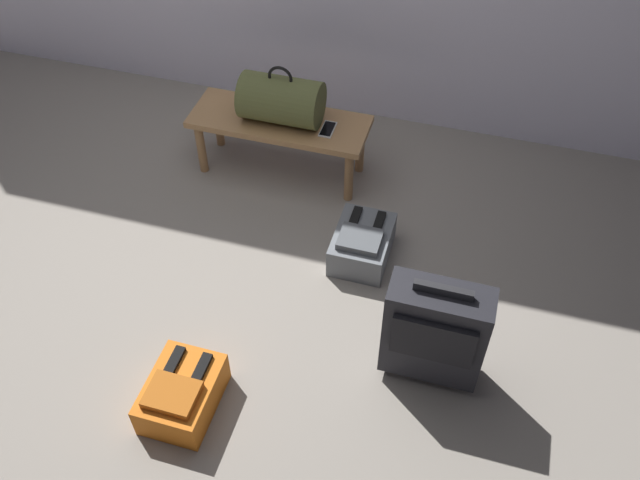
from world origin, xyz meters
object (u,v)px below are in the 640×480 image
(backpack_grey, at_px, (362,244))
(duffel_bag_olive, at_px, (281,100))
(bench, at_px, (280,127))
(backpack_orange, at_px, (182,393))
(cell_phone, at_px, (328,129))
(suitcase_upright_charcoal, at_px, (435,331))

(backpack_grey, bearing_deg, duffel_bag_olive, 138.11)
(duffel_bag_olive, relative_size, backpack_grey, 1.16)
(duffel_bag_olive, bearing_deg, bench, -180.00)
(backpack_grey, bearing_deg, bench, 138.94)
(backpack_grey, distance_m, backpack_orange, 1.19)
(bench, distance_m, backpack_orange, 1.62)
(cell_phone, xyz_separation_m, backpack_orange, (-0.19, -1.59, -0.28))
(duffel_bag_olive, distance_m, backpack_orange, 1.66)
(cell_phone, xyz_separation_m, suitcase_upright_charcoal, (0.79, -1.12, -0.07))
(backpack_orange, bearing_deg, duffel_bag_olive, 92.66)
(suitcase_upright_charcoal, bearing_deg, duffel_bag_olive, 132.74)
(cell_phone, distance_m, suitcase_upright_charcoal, 1.37)
(cell_phone, height_order, suitcase_upright_charcoal, suitcase_upright_charcoal)
(suitcase_upright_charcoal, relative_size, backpack_orange, 1.56)
(duffel_bag_olive, relative_size, backpack_orange, 1.16)
(cell_phone, bearing_deg, suitcase_upright_charcoal, -54.98)
(duffel_bag_olive, bearing_deg, backpack_grey, -41.89)
(suitcase_upright_charcoal, xyz_separation_m, backpack_orange, (-0.98, -0.46, -0.21))
(cell_phone, relative_size, backpack_grey, 0.38)
(bench, xyz_separation_m, backpack_grey, (0.62, -0.54, -0.22))
(bench, bearing_deg, backpack_grey, -41.06)
(cell_phone, distance_m, backpack_grey, 0.68)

